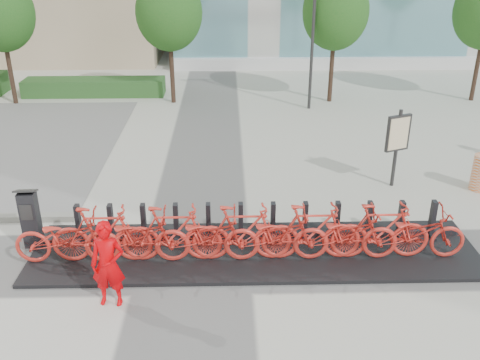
{
  "coord_description": "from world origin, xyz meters",
  "views": [
    {
      "loc": [
        0.72,
        -9.61,
        6.27
      ],
      "look_at": [
        1.0,
        1.5,
        1.2
      ],
      "focal_mm": 40.0,
      "sensor_mm": 36.0,
      "label": 1
    }
  ],
  "objects_px": {
    "kiosk": "(30,218)",
    "map_sign": "(398,136)",
    "bike_0": "(67,238)",
    "worker_red": "(108,264)"
  },
  "relations": [
    {
      "from": "kiosk",
      "to": "map_sign",
      "type": "relative_size",
      "value": 0.65
    },
    {
      "from": "kiosk",
      "to": "map_sign",
      "type": "xyz_separation_m",
      "value": [
        8.8,
        3.05,
        0.68
      ]
    },
    {
      "from": "bike_0",
      "to": "map_sign",
      "type": "height_order",
      "value": "map_sign"
    },
    {
      "from": "kiosk",
      "to": "map_sign",
      "type": "distance_m",
      "value": 9.34
    },
    {
      "from": "kiosk",
      "to": "worker_red",
      "type": "height_order",
      "value": "worker_red"
    },
    {
      "from": "bike_0",
      "to": "worker_red",
      "type": "distance_m",
      "value": 1.74
    },
    {
      "from": "map_sign",
      "to": "bike_0",
      "type": "bearing_deg",
      "value": -177.18
    },
    {
      "from": "kiosk",
      "to": "map_sign",
      "type": "bearing_deg",
      "value": 15.97
    },
    {
      "from": "worker_red",
      "to": "map_sign",
      "type": "bearing_deg",
      "value": 40.08
    },
    {
      "from": "map_sign",
      "to": "kiosk",
      "type": "bearing_deg",
      "value": 176.58
    }
  ]
}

